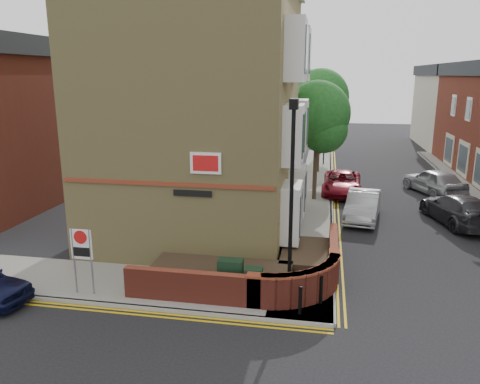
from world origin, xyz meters
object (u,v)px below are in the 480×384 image
(zone_sign, at_px, (82,249))
(silver_car_near, at_px, (363,206))
(lamppost, at_px, (291,203))
(utility_cabinet_large, at_px, (231,277))

(zone_sign, xyz_separation_m, silver_car_near, (9.50, 10.34, -0.93))
(lamppost, relative_size, silver_car_near, 1.45)
(lamppost, xyz_separation_m, silver_car_near, (2.90, 9.64, -2.63))
(silver_car_near, bearing_deg, zone_sign, -123.76)
(zone_sign, bearing_deg, utility_cabinet_large, 9.69)
(utility_cabinet_large, height_order, silver_car_near, silver_car_near)
(lamppost, height_order, silver_car_near, lamppost)
(utility_cabinet_large, xyz_separation_m, zone_sign, (-4.70, -0.80, 0.92))
(utility_cabinet_large, bearing_deg, lamppost, -3.01)
(utility_cabinet_large, distance_m, silver_car_near, 10.68)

